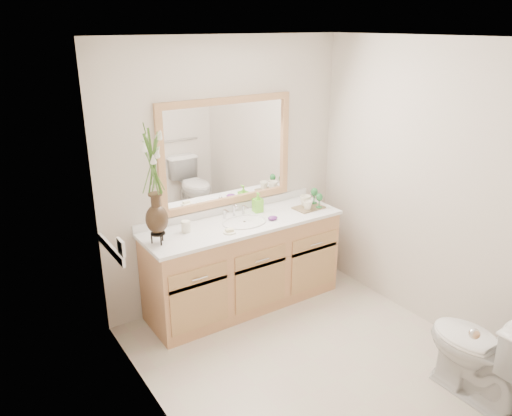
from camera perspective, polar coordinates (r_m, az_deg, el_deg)
floor at (r=4.12m, az=6.47°, el=-16.86°), size 2.60×2.60×0.00m
ceiling at (r=3.28m, az=8.22°, el=18.70°), size 2.40×2.60×0.02m
wall_back at (r=4.54m, az=-3.41°, el=3.91°), size 2.40×0.02×2.40m
wall_front at (r=2.78m, az=25.02°, el=-9.36°), size 2.40×0.02×2.40m
wall_left at (r=2.95m, az=-10.96°, el=-5.87°), size 0.02×2.60×2.40m
wall_right at (r=4.37m, az=19.37°, el=2.09°), size 0.02×2.60×2.40m
vanity at (r=4.61m, az=-1.41°, el=-6.53°), size 1.80×0.55×0.80m
counter at (r=4.43m, az=-1.46°, el=-1.74°), size 1.84×0.57×0.03m
sink at (r=4.43m, az=-1.33°, el=-2.28°), size 0.38×0.34×0.23m
mirror at (r=4.46m, az=-3.32°, el=6.37°), size 1.32×0.04×0.97m
switch_plate at (r=3.70m, az=-15.17°, el=-4.35°), size 0.02×0.12×0.12m
door at (r=2.66m, az=20.47°, el=-15.06°), size 0.80×0.03×2.00m
toilet at (r=3.89m, az=24.10°, el=-14.69°), size 0.42×0.75×0.74m
flower_vase at (r=3.88m, az=-11.65°, el=4.02°), size 0.21×0.21×0.87m
tumbler at (r=4.23m, az=-8.01°, el=-2.10°), size 0.08×0.08×0.10m
soap_dish at (r=4.19m, az=-3.05°, el=-2.71°), size 0.11×0.11×0.03m
soap_bottle at (r=4.63m, az=0.20°, el=0.56°), size 0.08×0.09×0.17m
purple_dish at (r=4.46m, az=1.91°, el=-1.14°), size 0.11×0.10×0.03m
tray at (r=4.76m, az=6.04°, el=0.04°), size 0.29×0.20×0.01m
mug_left at (r=4.68m, az=5.91°, el=0.35°), size 0.09×0.09×0.09m
mug_right at (r=4.77m, az=5.66°, el=0.88°), size 0.13×0.13×0.11m
goblet_front at (r=4.73m, az=7.25°, el=1.14°), size 0.06×0.06×0.14m
goblet_back at (r=4.83m, az=6.67°, el=1.72°), size 0.07×0.07×0.16m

